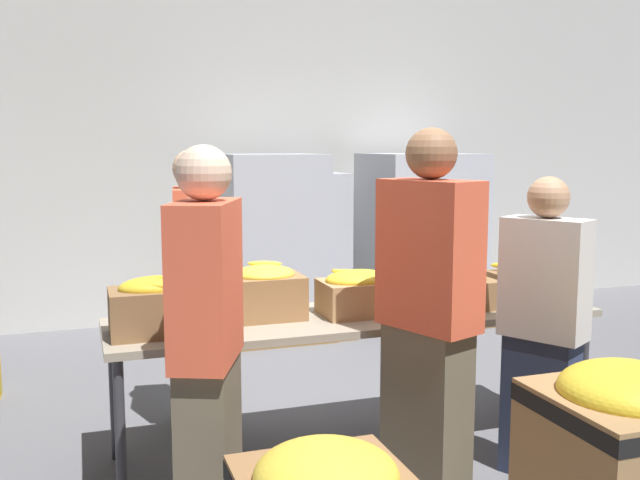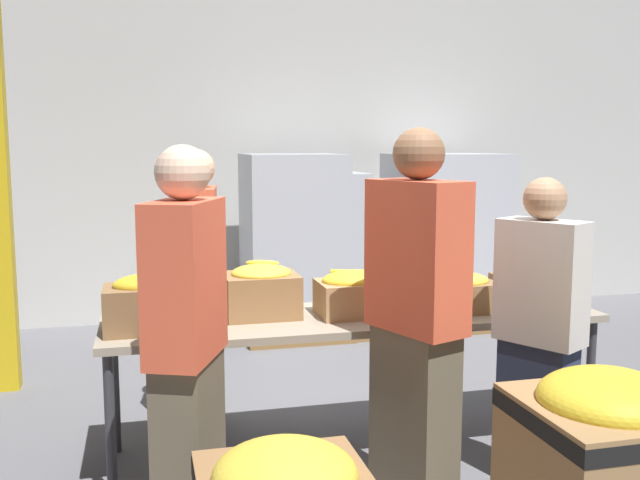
{
  "view_description": "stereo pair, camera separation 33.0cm",
  "coord_description": "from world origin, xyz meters",
  "px_view_note": "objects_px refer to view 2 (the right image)",
  "views": [
    {
      "loc": [
        -1.43,
        -3.57,
        1.7
      ],
      "look_at": [
        -0.13,
        0.24,
        1.16
      ],
      "focal_mm": 40.0,
      "sensor_mm": 36.0,
      "label": 1
    },
    {
      "loc": [
        -1.11,
        -3.66,
        1.7
      ],
      "look_at": [
        -0.13,
        0.24,
        1.16
      ],
      "focal_mm": 40.0,
      "sensor_mm": 36.0,
      "label": 2
    }
  ],
  "objects_px": {
    "pallet_stack_2": "(293,246)",
    "banana_box_3": "(454,291)",
    "banana_box_2": "(355,292)",
    "pallet_stack_1": "(310,254)",
    "pallet_stack_0": "(445,240)",
    "volunteer_1": "(539,335)",
    "sorting_table": "(354,324)",
    "donation_bin_1": "(605,471)",
    "volunteer_0": "(198,291)",
    "banana_box_1": "(261,290)",
    "volunteer_2": "(187,349)",
    "volunteer_3": "(416,321)",
    "banana_box_4": "(537,284)",
    "banana_box_0": "(151,302)"
  },
  "relations": [
    {
      "from": "volunteer_3",
      "to": "pallet_stack_2",
      "type": "relative_size",
      "value": 1.1
    },
    {
      "from": "banana_box_4",
      "to": "volunteer_0",
      "type": "height_order",
      "value": "volunteer_0"
    },
    {
      "from": "volunteer_3",
      "to": "pallet_stack_2",
      "type": "xyz_separation_m",
      "value": [
        0.08,
        3.15,
        -0.08
      ]
    },
    {
      "from": "banana_box_3",
      "to": "volunteer_3",
      "type": "distance_m",
      "value": 0.74
    },
    {
      "from": "volunteer_1",
      "to": "pallet_stack_0",
      "type": "xyz_separation_m",
      "value": [
        0.92,
        3.21,
        0.03
      ]
    },
    {
      "from": "sorting_table",
      "to": "banana_box_2",
      "type": "bearing_deg",
      "value": -103.34
    },
    {
      "from": "pallet_stack_0",
      "to": "volunteer_1",
      "type": "bearing_deg",
      "value": -105.96
    },
    {
      "from": "banana_box_4",
      "to": "volunteer_1",
      "type": "xyz_separation_m",
      "value": [
        -0.36,
        -0.63,
        -0.12
      ]
    },
    {
      "from": "volunteer_1",
      "to": "banana_box_1",
      "type": "bearing_deg",
      "value": 31.09
    },
    {
      "from": "donation_bin_1",
      "to": "pallet_stack_2",
      "type": "bearing_deg",
      "value": 95.97
    },
    {
      "from": "banana_box_2",
      "to": "pallet_stack_1",
      "type": "relative_size",
      "value": 0.28
    },
    {
      "from": "pallet_stack_0",
      "to": "donation_bin_1",
      "type": "bearing_deg",
      "value": -105.28
    },
    {
      "from": "banana_box_1",
      "to": "pallet_stack_2",
      "type": "relative_size",
      "value": 0.24
    },
    {
      "from": "banana_box_1",
      "to": "pallet_stack_2",
      "type": "distance_m",
      "value": 2.53
    },
    {
      "from": "volunteer_2",
      "to": "volunteer_1",
      "type": "bearing_deg",
      "value": -64.74
    },
    {
      "from": "sorting_table",
      "to": "banana_box_3",
      "type": "relative_size",
      "value": 5.68
    },
    {
      "from": "volunteer_0",
      "to": "volunteer_3",
      "type": "relative_size",
      "value": 0.94
    },
    {
      "from": "volunteer_0",
      "to": "volunteer_2",
      "type": "bearing_deg",
      "value": 1.1
    },
    {
      "from": "volunteer_0",
      "to": "donation_bin_1",
      "type": "relative_size",
      "value": 1.99
    },
    {
      "from": "sorting_table",
      "to": "banana_box_4",
      "type": "xyz_separation_m",
      "value": [
        1.12,
        0.02,
        0.17
      ]
    },
    {
      "from": "donation_bin_1",
      "to": "pallet_stack_2",
      "type": "height_order",
      "value": "pallet_stack_2"
    },
    {
      "from": "volunteer_0",
      "to": "pallet_stack_0",
      "type": "relative_size",
      "value": 1.04
    },
    {
      "from": "sorting_table",
      "to": "banana_box_1",
      "type": "bearing_deg",
      "value": 170.21
    },
    {
      "from": "sorting_table",
      "to": "pallet_stack_1",
      "type": "bearing_deg",
      "value": 82.15
    },
    {
      "from": "volunteer_3",
      "to": "banana_box_3",
      "type": "bearing_deg",
      "value": -59.89
    },
    {
      "from": "banana_box_1",
      "to": "pallet_stack_2",
      "type": "xyz_separation_m",
      "value": [
        0.69,
        2.43,
        -0.12
      ]
    },
    {
      "from": "donation_bin_1",
      "to": "pallet_stack_1",
      "type": "distance_m",
      "value": 3.98
    },
    {
      "from": "banana_box_4",
      "to": "pallet_stack_0",
      "type": "relative_size",
      "value": 0.29
    },
    {
      "from": "pallet_stack_0",
      "to": "banana_box_0",
      "type": "bearing_deg",
      "value": -135.93
    },
    {
      "from": "banana_box_0",
      "to": "pallet_stack_0",
      "type": "xyz_separation_m",
      "value": [
        2.77,
        2.68,
        -0.12
      ]
    },
    {
      "from": "banana_box_0",
      "to": "sorting_table",
      "type": "bearing_deg",
      "value": 4.31
    },
    {
      "from": "banana_box_4",
      "to": "banana_box_0",
      "type": "bearing_deg",
      "value": -177.46
    },
    {
      "from": "pallet_stack_1",
      "to": "pallet_stack_2",
      "type": "height_order",
      "value": "pallet_stack_2"
    },
    {
      "from": "banana_box_2",
      "to": "donation_bin_1",
      "type": "relative_size",
      "value": 0.48
    },
    {
      "from": "volunteer_0",
      "to": "pallet_stack_2",
      "type": "bearing_deg",
      "value": 160.77
    },
    {
      "from": "sorting_table",
      "to": "volunteer_0",
      "type": "height_order",
      "value": "volunteer_0"
    },
    {
      "from": "pallet_stack_1",
      "to": "donation_bin_1",
      "type": "bearing_deg",
      "value": -86.53
    },
    {
      "from": "sorting_table",
      "to": "pallet_stack_0",
      "type": "distance_m",
      "value": 3.1
    },
    {
      "from": "pallet_stack_2",
      "to": "banana_box_0",
      "type": "bearing_deg",
      "value": -116.03
    },
    {
      "from": "banana_box_1",
      "to": "pallet_stack_2",
      "type": "height_order",
      "value": "pallet_stack_2"
    },
    {
      "from": "volunteer_1",
      "to": "pallet_stack_2",
      "type": "height_order",
      "value": "pallet_stack_2"
    },
    {
      "from": "banana_box_3",
      "to": "pallet_stack_0",
      "type": "relative_size",
      "value": 0.29
    },
    {
      "from": "sorting_table",
      "to": "pallet_stack_1",
      "type": "height_order",
      "value": "pallet_stack_1"
    },
    {
      "from": "sorting_table",
      "to": "banana_box_4",
      "type": "relative_size",
      "value": 5.68
    },
    {
      "from": "banana_box_3",
      "to": "volunteer_1",
      "type": "bearing_deg",
      "value": -70.24
    },
    {
      "from": "volunteer_2",
      "to": "pallet_stack_0",
      "type": "distance_m",
      "value": 4.22
    },
    {
      "from": "pallet_stack_1",
      "to": "pallet_stack_0",
      "type": "bearing_deg",
      "value": 1.3
    },
    {
      "from": "pallet_stack_1",
      "to": "banana_box_0",
      "type": "bearing_deg",
      "value": -118.49
    },
    {
      "from": "pallet_stack_2",
      "to": "banana_box_3",
      "type": "bearing_deg",
      "value": -81.54
    },
    {
      "from": "banana_box_4",
      "to": "donation_bin_1",
      "type": "bearing_deg",
      "value": -110.55
    }
  ]
}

